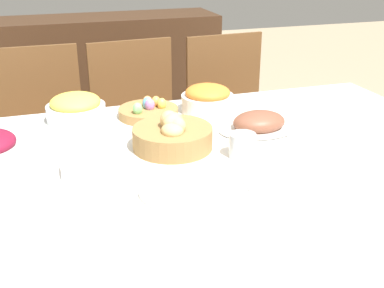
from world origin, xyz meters
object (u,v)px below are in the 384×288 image
(egg_basket, at_px, (149,111))
(ham_platter, at_px, (259,123))
(bread_basket, at_px, (173,135))
(carrot_bowl, at_px, (208,99))
(spoon, at_px, (244,181))
(drinking_cup, at_px, (242,145))
(dinner_plate, at_px, (184,190))
(chair_far_center, at_px, (140,132))
(fork, at_px, (130,199))
(butter_dish, at_px, (81,168))
(knife, at_px, (234,183))
(pineapple_bowl, at_px, (76,108))
(chair_far_left, at_px, (42,143))
(sideboard, at_px, (100,85))
(chair_far_right, at_px, (233,121))

(egg_basket, height_order, ham_platter, egg_basket)
(bread_basket, relative_size, carrot_bowl, 1.25)
(spoon, distance_m, drinking_cup, 0.17)
(dinner_plate, height_order, drinking_cup, drinking_cup)
(chair_far_center, distance_m, fork, 1.15)
(drinking_cup, bearing_deg, fork, -157.59)
(ham_platter, distance_m, spoon, 0.41)
(chair_far_center, height_order, egg_basket, chair_far_center)
(carrot_bowl, bearing_deg, butter_dish, -143.08)
(egg_basket, distance_m, knife, 0.61)
(carrot_bowl, relative_size, pineapple_bowl, 0.95)
(dinner_plate, bearing_deg, butter_dish, 141.29)
(pineapple_bowl, height_order, dinner_plate, pineapple_bowl)
(knife, distance_m, drinking_cup, 0.19)
(bread_basket, relative_size, pineapple_bowl, 1.19)
(chair_far_left, xyz_separation_m, sideboard, (0.42, 1.04, -0.04))
(fork, bearing_deg, egg_basket, 67.87)
(egg_basket, xyz_separation_m, knife, (0.10, -0.60, -0.02))
(chair_far_left, bearing_deg, ham_platter, -44.55)
(pineapple_bowl, bearing_deg, drinking_cup, -46.66)
(pineapple_bowl, height_order, fork, pineapple_bowl)
(pineapple_bowl, distance_m, fork, 0.65)
(sideboard, xyz_separation_m, egg_basket, (-0.01, -1.53, 0.32))
(chair_far_center, bearing_deg, chair_far_left, 175.50)
(chair_far_left, xyz_separation_m, dinner_plate, (0.36, -1.09, 0.26))
(carrot_bowl, distance_m, knife, 0.62)
(ham_platter, relative_size, dinner_plate, 1.20)
(egg_basket, distance_m, dinner_plate, 0.61)
(ham_platter, distance_m, butter_dish, 0.65)
(ham_platter, bearing_deg, sideboard, 100.51)
(fork, height_order, butter_dish, butter_dish)
(drinking_cup, bearing_deg, butter_dish, 175.19)
(chair_far_right, distance_m, ham_platter, 0.82)
(chair_far_left, distance_m, egg_basket, 0.69)
(dinner_plate, bearing_deg, drinking_cup, 33.66)
(fork, bearing_deg, dinner_plate, -4.48)
(fork, bearing_deg, chair_far_right, 51.12)
(ham_platter, relative_size, knife, 1.68)
(drinking_cup, bearing_deg, chair_far_right, 68.77)
(egg_basket, height_order, knife, egg_basket)
(fork, bearing_deg, pineapple_bowl, 91.97)
(chair_far_right, relative_size, drinking_cup, 11.27)
(carrot_bowl, relative_size, butter_dish, 1.78)
(butter_dish, bearing_deg, chair_far_center, 68.13)
(chair_far_left, bearing_deg, sideboard, 68.40)
(bread_basket, height_order, fork, bread_basket)
(spoon, height_order, butter_dish, butter_dish)
(bread_basket, distance_m, drinking_cup, 0.23)
(ham_platter, xyz_separation_m, drinking_cup, (-0.15, -0.19, 0.01))
(bread_basket, distance_m, spoon, 0.32)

